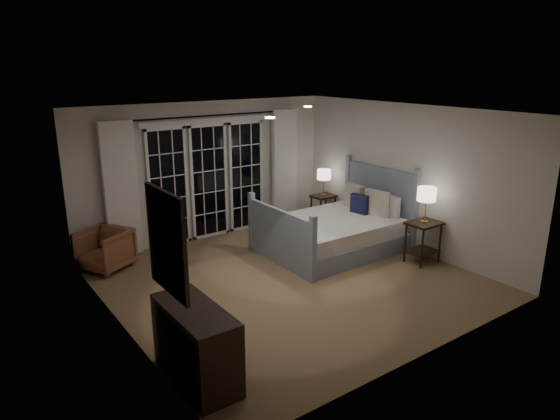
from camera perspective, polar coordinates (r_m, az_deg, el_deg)
floor at (r=7.59m, az=1.01°, el=-7.97°), size 5.00×5.00×0.00m
ceiling at (r=6.95m, az=1.11°, el=11.17°), size 5.00×5.00×0.00m
wall_left at (r=6.08m, az=-18.23°, el=-2.51°), size 0.02×5.00×2.50m
wall_right at (r=8.85m, az=14.18°, el=3.62°), size 0.02×5.00×2.50m
wall_back at (r=9.24m, az=-8.27°, el=4.48°), size 5.00×0.02×2.50m
wall_front at (r=5.47m, az=16.94°, el=-4.49°), size 5.00×0.02×2.50m
french_doors at (r=9.24m, az=-8.11°, el=3.46°), size 2.50×0.04×2.20m
curtain_rod at (r=9.00m, az=-8.23°, el=10.61°), size 3.50×0.03×0.03m
curtain_left at (r=8.54m, az=-17.71°, el=2.18°), size 0.55×0.10×2.25m
curtain_right at (r=10.01m, az=0.49°, el=4.98°), size 0.55×0.10×2.25m
downlight_a at (r=7.91m, az=3.20°, el=11.72°), size 0.12×0.12×0.01m
downlight_b at (r=6.27m, az=-1.14°, el=10.51°), size 0.12×0.12×0.01m
bed at (r=8.71m, az=6.33°, el=-2.44°), size 2.30×1.65×1.34m
nightstand_left at (r=8.41m, az=16.05°, el=-2.85°), size 0.53×0.42×0.69m
nightstand_right at (r=10.09m, az=4.96°, el=0.57°), size 0.46×0.37×0.60m
lamp_left at (r=8.21m, az=16.42°, el=1.70°), size 0.30×0.30×0.58m
lamp_right at (r=9.94m, az=5.05°, el=4.03°), size 0.27×0.27×0.53m
armchair at (r=8.33m, az=-19.39°, el=-4.27°), size 0.96×0.95×0.65m
dresser at (r=5.30m, az=-9.57°, el=-14.89°), size 0.48×1.13×0.80m
mirror at (r=4.72m, az=-12.79°, el=-3.63°), size 0.05×0.85×1.00m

